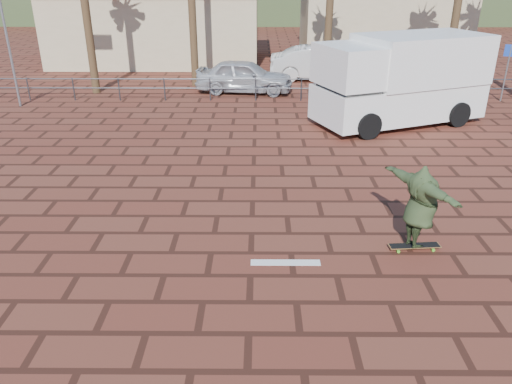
% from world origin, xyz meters
% --- Properties ---
extents(ground, '(120.00, 120.00, 0.00)m').
position_xyz_m(ground, '(0.00, 0.00, 0.00)').
color(ground, brown).
rests_on(ground, ground).
extents(paint_stripe, '(1.40, 0.22, 0.01)m').
position_xyz_m(paint_stripe, '(0.70, -1.20, 0.00)').
color(paint_stripe, white).
rests_on(paint_stripe, ground).
extents(guardrail, '(24.06, 0.06, 1.00)m').
position_xyz_m(guardrail, '(0.00, 12.00, 0.68)').
color(guardrail, '#47494F').
rests_on(guardrail, ground).
extents(building_west, '(12.60, 7.60, 4.50)m').
position_xyz_m(building_west, '(-6.00, 22.00, 2.28)').
color(building_west, beige).
rests_on(building_west, ground).
extents(building_east, '(10.60, 6.60, 5.00)m').
position_xyz_m(building_east, '(8.00, 24.00, 2.54)').
color(building_east, beige).
rests_on(building_east, ground).
extents(longboard, '(1.10, 0.32, 0.11)m').
position_xyz_m(longboard, '(3.43, -0.67, 0.09)').
color(longboard, olive).
rests_on(longboard, ground).
extents(skateboarder, '(1.43, 2.26, 1.79)m').
position_xyz_m(skateboarder, '(3.43, -0.67, 1.00)').
color(skateboarder, '#314123').
rests_on(skateboarder, longboard).
extents(campervan, '(6.70, 4.74, 3.21)m').
position_xyz_m(campervan, '(5.38, 8.63, 1.69)').
color(campervan, white).
rests_on(campervan, ground).
extents(car_silver, '(4.63, 2.30, 1.52)m').
position_xyz_m(car_silver, '(-0.53, 13.59, 0.76)').
color(car_silver, '#B0B2B7').
rests_on(car_silver, ground).
extents(car_white, '(5.16, 1.95, 1.68)m').
position_xyz_m(car_white, '(3.29, 16.50, 0.84)').
color(car_white, silver).
rests_on(car_white, ground).
extents(street_sign, '(0.47, 0.22, 2.41)m').
position_xyz_m(street_sign, '(10.80, 12.00, 1.69)').
color(street_sign, gray).
rests_on(street_sign, ground).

